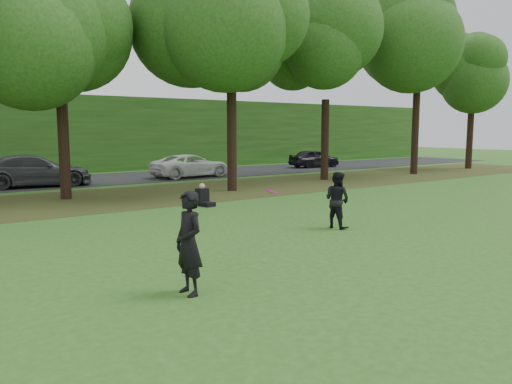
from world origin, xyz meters
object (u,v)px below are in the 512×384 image
player_right (337,200)px  frisbee (272,192)px  seated_person (204,197)px  player_left (189,243)px

player_right → frisbee: (-3.81, -1.88, 0.70)m
frisbee → seated_person: (2.82, 7.76, -1.20)m
player_left → frisbee: size_ratio=4.66×
player_left → seated_person: size_ratio=2.15×
player_left → player_right: bearing=111.7°
frisbee → player_right: bearing=26.3°
player_left → seated_person: 10.04m
player_right → player_left: bearing=105.4°
player_right → frisbee: size_ratio=4.23×
player_left → player_right: size_ratio=1.10×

